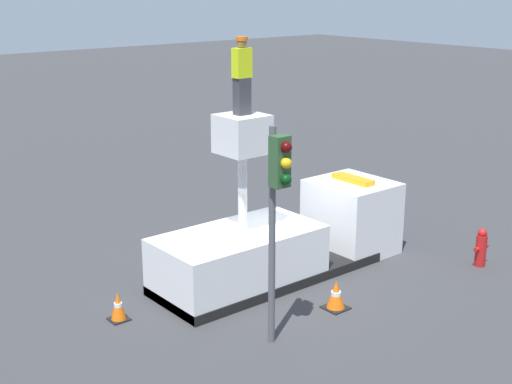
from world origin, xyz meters
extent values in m
plane|color=#38383A|center=(0.00, 0.00, 0.00)|extent=(120.00, 120.00, 0.00)
cube|color=black|center=(0.00, 0.00, 0.12)|extent=(5.95, 2.16, 0.24)
cube|color=white|center=(-0.94, 0.00, 0.71)|extent=(4.06, 2.10, 1.42)
cube|color=white|center=(2.97, 0.00, 0.98)|extent=(1.89, 2.10, 1.97)
cube|color=black|center=(3.93, 0.00, 1.38)|extent=(0.03, 1.79, 0.79)
cube|color=orange|center=(2.97, 0.00, 2.04)|extent=(0.36, 1.26, 0.14)
cylinder|color=silver|center=(-0.81, 0.00, 2.42)|extent=(0.22, 0.22, 2.01)
cube|color=silver|center=(-0.81, 0.00, 3.78)|extent=(1.03, 1.03, 0.90)
cube|color=#38383D|center=(-0.81, 0.00, 4.65)|extent=(0.34, 0.26, 0.84)
cube|color=#D1E519|center=(-0.81, 0.00, 5.40)|extent=(0.40, 0.26, 0.66)
sphere|color=#9E704C|center=(-0.81, 0.00, 5.84)|extent=(0.23, 0.23, 0.23)
cylinder|color=orange|center=(-0.81, 0.00, 5.93)|extent=(0.26, 0.26, 0.09)
cylinder|color=#515156|center=(-2.10, -2.57, 2.26)|extent=(0.14, 0.14, 4.53)
cube|color=#2D512D|center=(-2.10, -2.78, 3.88)|extent=(0.34, 0.28, 1.00)
sphere|color=#490707|center=(-2.10, -2.97, 4.19)|extent=(0.22, 0.22, 0.22)
sphere|color=gold|center=(-2.10, -2.97, 3.88)|extent=(0.22, 0.22, 0.22)
sphere|color=#083710|center=(-2.10, -2.97, 3.57)|extent=(0.22, 0.22, 0.22)
cylinder|color=red|center=(4.77, -2.93, 0.42)|extent=(0.28, 0.28, 0.84)
sphere|color=red|center=(4.77, -2.93, 0.91)|extent=(0.24, 0.24, 0.24)
cylinder|color=red|center=(4.57, -2.93, 0.50)|extent=(0.12, 0.11, 0.11)
cylinder|color=red|center=(4.97, -2.93, 0.50)|extent=(0.12, 0.11, 0.11)
cube|color=black|center=(-4.06, 0.29, 0.01)|extent=(0.41, 0.41, 0.03)
cone|color=orange|center=(-4.06, 0.29, 0.33)|extent=(0.34, 0.34, 0.67)
cylinder|color=white|center=(-4.06, 0.29, 0.37)|extent=(0.18, 0.18, 0.09)
cube|color=black|center=(0.04, -2.33, 0.01)|extent=(0.52, 0.52, 0.03)
cone|color=orange|center=(0.04, -2.33, 0.34)|extent=(0.44, 0.44, 0.68)
cylinder|color=white|center=(0.04, -2.33, 0.37)|extent=(0.23, 0.23, 0.09)
camera|label=1|loc=(-10.73, -12.61, 7.16)|focal=50.00mm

